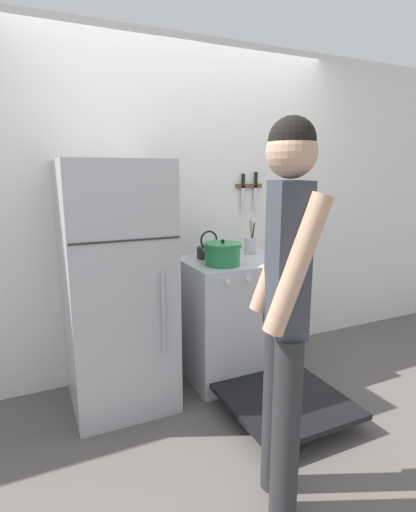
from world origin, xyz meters
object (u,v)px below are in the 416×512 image
at_px(dutch_oven_pot, 222,254).
at_px(person, 285,299).
at_px(refrigerator, 117,287).
at_px(tea_kettle, 209,250).
at_px(stove_range, 238,319).
at_px(utensil_jar, 250,245).

bearing_deg(dutch_oven_pot, person, -102.75).
relative_size(refrigerator, tea_kettle, 7.07).
bearing_deg(tea_kettle, dutch_oven_pot, -93.24).
height_order(refrigerator, tea_kettle, refrigerator).
height_order(refrigerator, stove_range, refrigerator).
xyz_separation_m(refrigerator, stove_range, (0.91, -0.02, -0.36)).
bearing_deg(person, stove_range, -0.59).
relative_size(stove_range, person, 0.77).
height_order(dutch_oven_pot, person, person).
xyz_separation_m(tea_kettle, person, (-0.26, -1.35, 0.04)).
relative_size(dutch_oven_pot, utensil_jar, 1.11).
xyz_separation_m(stove_range, person, (-0.43, -1.18, 0.56)).
relative_size(stove_range, dutch_oven_pot, 4.51).
relative_size(tea_kettle, person, 0.13).
distance_m(tea_kettle, utensil_jar, 0.37).
bearing_deg(utensil_jar, refrigerator, -172.14).
bearing_deg(person, refrigerator, 41.33).
distance_m(tea_kettle, person, 1.37).
xyz_separation_m(refrigerator, utensil_jar, (1.11, 0.15, 0.17)).
distance_m(dutch_oven_pot, utensil_jar, 0.46).
bearing_deg(stove_range, utensil_jar, 40.44).
distance_m(refrigerator, utensil_jar, 1.14).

